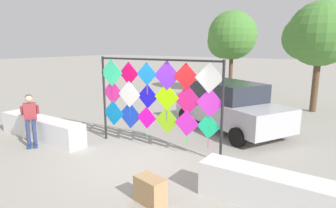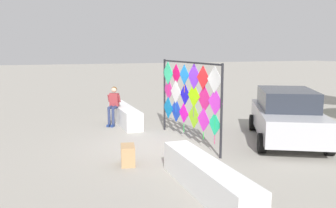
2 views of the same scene
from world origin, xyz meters
name	(u,v)px [view 1 (image 1 of 2)]	position (x,y,z in m)	size (l,w,h in m)	color
ground	(138,162)	(0.00, 0.00, 0.00)	(120.00, 120.00, 0.00)	#9E998E
plaza_ledge_left	(41,128)	(-3.91, -0.25, 0.35)	(3.69, 0.63, 0.70)	white
plaza_ledge_right	(298,198)	(3.91, -0.25, 0.35)	(3.69, 0.63, 0.70)	white
kite_display_rack	(156,95)	(-0.20, 1.07, 1.63)	(4.02, 0.39, 2.67)	#232328
seated_vendor	(30,116)	(-3.62, -0.74, 0.92)	(0.75, 0.68, 1.55)	navy
parked_car	(229,106)	(0.77, 4.20, 0.87)	(4.81, 3.74, 1.72)	#B7B7BC
cardboard_box_large	(150,190)	(1.45, -1.37, 0.26)	(0.61, 0.36, 0.53)	tan
tree_far_right	(230,37)	(-2.28, 11.57, 3.48)	(3.06, 2.93, 5.05)	brown
tree_broadleaf	(316,35)	(2.74, 9.05, 3.47)	(3.08, 2.83, 4.91)	brown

